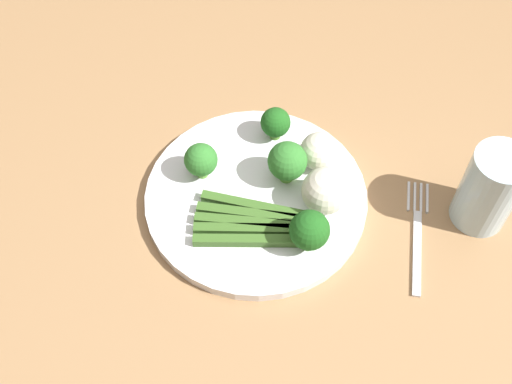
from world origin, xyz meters
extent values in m
cube|color=#9E754C|center=(0.00, 0.00, 0.72)|extent=(1.15, 0.94, 0.04)
cylinder|color=#9E754C|center=(-0.52, 0.41, 0.35)|extent=(0.07, 0.07, 0.70)
cylinder|color=white|center=(-0.06, 0.06, 0.75)|extent=(0.29, 0.29, 0.01)
cube|color=#3D6626|center=(-0.07, 0.03, 0.76)|extent=(0.13, 0.05, 0.01)
cube|color=#3D6626|center=(-0.07, 0.02, 0.76)|extent=(0.13, 0.03, 0.01)
cube|color=#3D6626|center=(-0.07, 0.01, 0.76)|extent=(0.13, 0.03, 0.01)
cube|color=#3D6626|center=(-0.07, 0.00, 0.76)|extent=(0.13, 0.02, 0.01)
cube|color=#3D6626|center=(-0.07, -0.02, 0.76)|extent=(0.13, 0.02, 0.01)
cylinder|color=#4C7F2B|center=(-0.03, 0.15, 0.76)|extent=(0.01, 0.01, 0.01)
sphere|color=#1E5B1C|center=(-0.03, 0.15, 0.78)|extent=(0.04, 0.04, 0.04)
cylinder|color=#609E3D|center=(-0.02, 0.08, 0.76)|extent=(0.02, 0.02, 0.02)
sphere|color=#337A2D|center=(-0.02, 0.08, 0.79)|extent=(0.05, 0.05, 0.05)
cylinder|color=#4C7F2B|center=(0.00, -0.02, 0.76)|extent=(0.02, 0.02, 0.02)
sphere|color=#1E5B1C|center=(0.00, -0.02, 0.79)|extent=(0.05, 0.05, 0.05)
cylinder|color=#609E3D|center=(-0.13, 0.09, 0.76)|extent=(0.02, 0.02, 0.02)
sphere|color=#337A2D|center=(-0.13, 0.09, 0.79)|extent=(0.04, 0.04, 0.04)
sphere|color=white|center=(0.02, 0.04, 0.78)|extent=(0.06, 0.06, 0.06)
sphere|color=silver|center=(0.02, 0.10, 0.78)|extent=(0.05, 0.05, 0.05)
cube|color=silver|center=(0.14, -0.03, 0.74)|extent=(0.03, 0.12, 0.00)
cube|color=silver|center=(0.16, 0.05, 0.74)|extent=(0.01, 0.04, 0.00)
cube|color=silver|center=(0.15, 0.05, 0.74)|extent=(0.01, 0.04, 0.00)
cube|color=silver|center=(0.15, 0.06, 0.74)|extent=(0.01, 0.04, 0.00)
cube|color=silver|center=(0.14, 0.06, 0.74)|extent=(0.01, 0.04, 0.00)
cylinder|color=silver|center=(0.22, 0.03, 0.80)|extent=(0.07, 0.07, 0.12)
camera|label=1|loc=(-0.07, -0.41, 1.43)|focal=44.92mm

